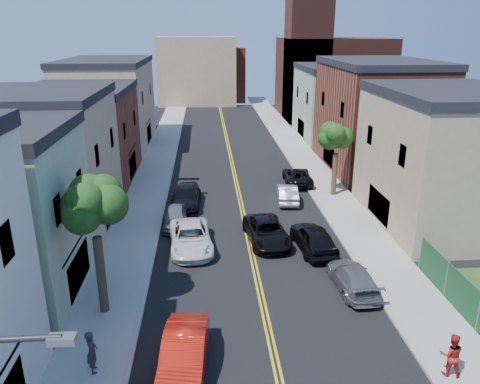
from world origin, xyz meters
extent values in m
cube|color=gray|center=(-7.90, 40.00, 0.07)|extent=(3.20, 100.00, 0.15)
cube|color=gray|center=(7.90, 40.00, 0.07)|extent=(3.20, 100.00, 0.15)
cube|color=gray|center=(-6.15, 40.00, 0.07)|extent=(0.30, 100.00, 0.15)
cube|color=gray|center=(6.15, 40.00, 0.07)|extent=(0.30, 100.00, 0.15)
cube|color=#998466|center=(-14.00, 25.00, 4.50)|extent=(9.00, 10.00, 9.00)
cube|color=brown|center=(-14.00, 36.00, 4.00)|extent=(9.00, 12.00, 8.00)
cube|color=#998466|center=(-14.00, 50.00, 4.75)|extent=(9.00, 16.00, 9.50)
cube|color=#998466|center=(14.00, 24.00, 4.50)|extent=(9.00, 12.00, 9.00)
cube|color=brown|center=(14.00, 38.00, 5.00)|extent=(9.00, 14.00, 10.00)
cube|color=gray|center=(14.00, 52.00, 4.25)|extent=(9.00, 12.00, 8.50)
cube|color=#4C2319|center=(17.50, 68.00, 6.00)|extent=(16.00, 14.00, 12.00)
cube|color=#4C2319|center=(12.50, 64.00, 11.00)|extent=(6.00, 6.00, 22.00)
cube|color=#998466|center=(-4.00, 82.00, 6.00)|extent=(14.00, 8.00, 12.00)
cube|color=brown|center=(0.00, 86.00, 5.00)|extent=(10.00, 8.00, 10.00)
cylinder|color=#39281C|center=(-7.90, 14.00, 2.13)|extent=(0.44, 0.44, 3.96)
sphere|color=#15390F|center=(-7.90, 14.00, 6.45)|extent=(5.20, 5.20, 5.20)
sphere|color=#15390F|center=(-7.38, 13.61, 7.49)|extent=(3.90, 3.90, 3.90)
sphere|color=#15390F|center=(-8.42, 14.52, 5.93)|extent=(3.64, 3.64, 3.64)
cylinder|color=#39281C|center=(7.90, 30.00, 1.91)|extent=(0.44, 0.44, 3.52)
sphere|color=#15390F|center=(7.90, 30.00, 5.65)|extent=(4.40, 4.40, 4.40)
sphere|color=#15390F|center=(8.34, 29.67, 6.53)|extent=(3.30, 3.30, 3.30)
sphere|color=#15390F|center=(7.46, 30.44, 5.21)|extent=(3.08, 3.08, 3.08)
cylinder|color=black|center=(-6.30, 1.00, 8.05)|extent=(1.80, 0.12, 0.12)
cube|color=slate|center=(-5.40, 1.00, 8.00)|extent=(0.50, 0.25, 0.15)
imported|color=red|center=(-3.80, 9.47, 0.82)|extent=(2.13, 5.12, 1.65)
imported|color=silver|center=(-3.80, 20.84, 0.77)|extent=(3.02, 5.76, 1.55)
imported|color=slate|center=(-5.02, 24.56, 0.69)|extent=(1.68, 4.06, 1.37)
imported|color=black|center=(-4.36, 28.48, 0.78)|extent=(2.46, 5.51, 1.57)
imported|color=#585A60|center=(5.01, 15.27, 0.68)|extent=(2.09, 4.74, 1.35)
imported|color=black|center=(3.94, 20.09, 0.85)|extent=(2.49, 5.17, 1.70)
imported|color=#A2A4AA|center=(3.80, 28.95, 0.71)|extent=(1.89, 4.45, 1.43)
imported|color=black|center=(5.50, 33.47, 0.72)|extent=(2.75, 5.32, 1.44)
imported|color=black|center=(1.15, 21.49, 0.74)|extent=(2.96, 5.54, 1.48)
imported|color=#26262D|center=(-7.48, 9.61, 1.08)|extent=(0.62, 0.78, 1.87)
imported|color=#A61C19|center=(6.82, 8.34, 1.08)|extent=(1.06, 0.93, 1.86)
camera|label=1|loc=(-2.72, -6.31, 13.32)|focal=34.90mm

